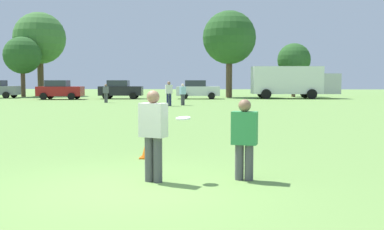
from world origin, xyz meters
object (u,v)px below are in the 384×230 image
at_px(parked_car_center, 120,89).
at_px(traffic_cone, 147,149).
at_px(box_truck, 293,81).
at_px(player_defender, 244,135).
at_px(bystander_sideline_watcher, 106,92).
at_px(bystander_far_jogger, 183,93).
at_px(parked_car_mid_left, 60,90).
at_px(player_thrower, 153,131).
at_px(frisbee, 183,118).
at_px(bystander_field_marshal, 169,92).
at_px(parked_car_mid_right, 197,89).

bearing_deg(parked_car_center, traffic_cone, -76.39).
height_order(traffic_cone, box_truck, box_truck).
height_order(player_defender, bystander_sideline_watcher, bystander_sideline_watcher).
xyz_separation_m(traffic_cone, bystander_sideline_watcher, (-7.56, 25.71, 0.63)).
distance_m(parked_car_center, bystander_far_jogger, 13.15).
xyz_separation_m(traffic_cone, parked_car_mid_left, (-13.51, 31.60, 0.69)).
xyz_separation_m(player_thrower, bystander_far_jogger, (-1.53, 24.72, -0.04)).
relative_size(frisbee, parked_car_mid_left, 0.06).
bearing_deg(bystander_field_marshal, parked_car_mid_right, 83.51).
bearing_deg(player_defender, bystander_far_jogger, 97.38).
bearing_deg(bystander_sideline_watcher, player_thrower, -73.98).
distance_m(parked_car_mid_left, bystander_field_marshal, 15.44).
bearing_deg(parked_car_mid_right, frisbee, -87.50).
xyz_separation_m(player_defender, bystander_far_jogger, (-3.17, 24.48, 0.06)).
distance_m(player_thrower, parked_car_mid_left, 36.81).
bearing_deg(bystander_field_marshal, box_truck, 51.67).
distance_m(player_defender, parked_car_mid_right, 35.97).
bearing_deg(parked_car_center, player_defender, -73.94).
bearing_deg(box_truck, parked_car_mid_left, -171.11).
distance_m(parked_car_center, box_truck, 17.10).
xyz_separation_m(traffic_cone, bystander_far_jogger, (-1.01, 22.29, 0.66)).
bearing_deg(bystander_far_jogger, box_truck, 52.26).
bearing_deg(parked_car_mid_right, parked_car_center, -177.66).
distance_m(parked_car_mid_right, box_truck, 9.58).
relative_size(frisbee, bystander_field_marshal, 0.16).
bearing_deg(parked_car_mid_left, frisbee, -66.77).
distance_m(player_defender, parked_car_mid_left, 37.25).
height_order(frisbee, bystander_field_marshal, bystander_field_marshal).
xyz_separation_m(player_defender, bystander_sideline_watcher, (-9.72, 27.89, 0.03)).
relative_size(parked_car_mid_right, box_truck, 0.50).
bearing_deg(bystander_sideline_watcher, frisbee, -72.93).
bearing_deg(traffic_cone, box_truck, 75.76).
relative_size(traffic_cone, bystander_far_jogger, 0.30).
bearing_deg(box_truck, player_thrower, -102.60).
relative_size(parked_car_mid_left, bystander_sideline_watcher, 2.83).
xyz_separation_m(bystander_sideline_watcher, bystander_far_jogger, (6.55, -3.42, 0.03)).
xyz_separation_m(parked_car_center, bystander_field_marshal, (6.16, -11.97, 0.06)).
bearing_deg(player_thrower, player_defender, 8.46).
bearing_deg(parked_car_mid_right, parked_car_mid_left, -170.90).
height_order(traffic_cone, bystander_field_marshal, bystander_field_marshal).
xyz_separation_m(traffic_cone, parked_car_mid_right, (-0.52, 33.68, 0.69)).
distance_m(parked_car_center, bystander_sideline_watcher, 7.69).
bearing_deg(traffic_cone, bystander_field_marshal, 95.13).
xyz_separation_m(player_defender, frisbee, (-1.11, -0.13, 0.32)).
relative_size(traffic_cone, parked_car_mid_left, 0.11).
relative_size(player_defender, traffic_cone, 3.09).
bearing_deg(traffic_cone, frisbee, -65.68).
height_order(player_thrower, parked_car_center, parked_car_center).
height_order(parked_car_mid_right, box_truck, box_truck).
bearing_deg(bystander_field_marshal, player_thrower, -84.15).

